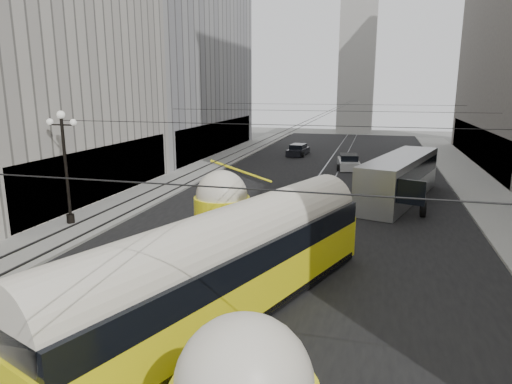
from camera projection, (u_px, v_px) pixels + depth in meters
The scene contains 13 objects.
road at pixel (321, 186), 36.74m from camera, with size 20.00×85.00×0.02m, color black.
sidewalk_left at pixel (199, 171), 43.04m from camera, with size 4.00×72.00×0.15m, color gray.
sidewalk_right at pixel (474, 184), 36.99m from camera, with size 4.00×72.00×0.15m, color gray.
rail_left at pixel (312, 185), 36.93m from camera, with size 0.12×85.00×0.04m, color gray.
rail_right at pixel (331, 186), 36.55m from camera, with size 0.12×85.00×0.04m, color gray.
building_left_far at pixel (170, 30), 53.16m from camera, with size 12.60×28.60×28.60m.
distant_tower at pixel (358, 44), 78.11m from camera, with size 6.00×6.00×31.36m.
lamppost_left_mid at pixel (65, 161), 25.42m from camera, with size 1.86×0.44×6.37m.
catenary at pixel (324, 113), 34.44m from camera, with size 25.00×72.00×0.23m.
streetcar at pixel (228, 264), 15.55m from camera, with size 8.01×16.58×3.85m.
city_bus at pixel (400, 176), 31.78m from camera, with size 5.94×12.70×3.11m.
sedan_white_far at pixel (348, 162), 44.36m from camera, with size 2.49×4.74×1.43m.
sedan_dark_far at pixel (298, 150), 53.09m from camera, with size 2.17×4.38×1.33m.
Camera 1 is at (4.20, -3.56, 7.75)m, focal length 32.00 mm.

